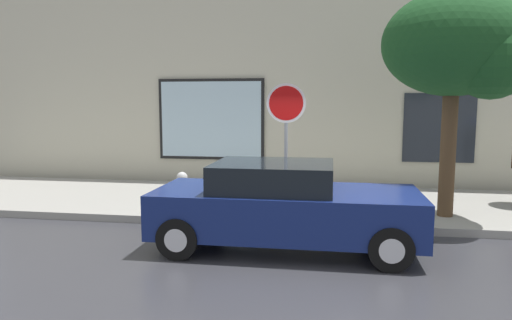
% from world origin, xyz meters
% --- Properties ---
extents(ground_plane, '(60.00, 60.00, 0.00)m').
position_xyz_m(ground_plane, '(0.00, 0.00, 0.00)').
color(ground_plane, '#333338').
extents(sidewalk, '(20.00, 4.00, 0.15)m').
position_xyz_m(sidewalk, '(0.00, 3.00, 0.07)').
color(sidewalk, gray).
rests_on(sidewalk, ground).
extents(building_facade, '(20.00, 0.67, 7.00)m').
position_xyz_m(building_facade, '(-0.02, 5.50, 3.48)').
color(building_facade, beige).
rests_on(building_facade, ground).
extents(parked_car, '(4.21, 1.85, 1.40)m').
position_xyz_m(parked_car, '(-0.42, -0.07, 0.70)').
color(parked_car, navy).
rests_on(parked_car, ground).
extents(fire_hydrant, '(0.30, 0.44, 0.74)m').
position_xyz_m(fire_hydrant, '(-2.80, 1.96, 0.51)').
color(fire_hydrant, white).
rests_on(fire_hydrant, sidewalk).
extents(street_tree, '(2.64, 2.24, 4.30)m').
position_xyz_m(street_tree, '(2.66, 1.92, 3.36)').
color(street_tree, '#4C3823').
rests_on(street_tree, sidewalk).
extents(stop_sign, '(0.76, 0.10, 2.57)m').
position_xyz_m(stop_sign, '(-0.56, 1.59, 1.97)').
color(stop_sign, gray).
rests_on(stop_sign, sidewalk).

